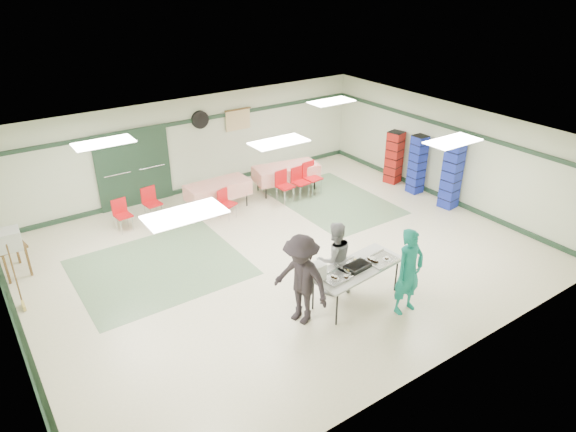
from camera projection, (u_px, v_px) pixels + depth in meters
floor at (280, 254)px, 11.78m from camera, size 11.00×11.00×0.00m
ceiling at (279, 141)px, 10.56m from camera, size 11.00×11.00×0.00m
wall_back at (191, 145)px, 14.48m from camera, size 11.00×0.00×11.00m
wall_front at (442, 302)px, 7.86m from camera, size 11.00×0.00×11.00m
wall_left at (0, 281)px, 8.39m from camera, size 0.00×9.00×9.00m
wall_right at (448, 152)px, 13.95m from camera, size 0.00×9.00×9.00m
trim_back at (190, 121)px, 14.15m from camera, size 11.00×0.06×0.10m
baseboard_back at (195, 187)px, 15.04m from camera, size 11.00×0.06×0.12m
baseboard_left at (20, 342)px, 8.98m from camera, size 0.06×9.00×0.12m
trim_right at (450, 127)px, 13.62m from camera, size 0.06×9.00×0.10m
baseboard_right at (440, 196)px, 14.52m from camera, size 0.06×9.00×0.12m
green_patch_a at (160, 267)px, 11.25m from camera, size 3.50×3.00×0.01m
green_patch_b at (334, 202)px, 14.30m from camera, size 2.50×3.50×0.01m
double_door_left at (116, 172)px, 13.46m from camera, size 0.90×0.06×2.10m
double_door_right at (151, 165)px, 13.94m from camera, size 0.90×0.06×2.10m
door_frame at (134, 169)px, 13.69m from camera, size 2.00×0.03×2.15m
wall_fan at (200, 120)px, 14.28m from camera, size 0.50×0.10×0.50m
scroll_banner at (238, 120)px, 14.97m from camera, size 0.80×0.02×0.60m
serving_table at (357, 269)px, 9.88m from camera, size 2.03×0.99×0.76m
sheet_tray_right at (382, 260)px, 10.06m from camera, size 0.66×0.53×0.02m
sheet_tray_mid at (351, 266)px, 9.85m from camera, size 0.59×0.47×0.02m
sheet_tray_left at (337, 277)px, 9.51m from camera, size 0.57×0.46×0.02m
baking_pan at (357, 266)px, 9.80m from camera, size 0.52×0.36×0.08m
foam_box_stack at (318, 272)px, 9.40m from camera, size 0.26×0.25×0.33m
volunteer_teal at (409, 272)px, 9.52m from camera, size 0.63×0.41×1.73m
volunteer_grey at (334, 259)px, 10.09m from camera, size 0.86×0.73×1.56m
volunteer_dark at (301, 280)px, 9.23m from camera, size 0.98×1.30×1.78m
dining_table_a at (286, 172)px, 14.76m from camera, size 1.95×1.12×0.77m
dining_table_b at (218, 189)px, 13.65m from camera, size 1.70×0.77×0.77m
chair_a at (299, 179)px, 14.38m from camera, size 0.44×0.44×0.87m
chair_b at (283, 183)px, 14.11m from camera, size 0.46×0.46×0.89m
chair_c at (311, 174)px, 14.58m from camera, size 0.48×0.48×0.94m
chair_d at (225, 201)px, 13.21m from camera, size 0.48×0.48×0.79m
chair_loose_a at (151, 200)px, 13.17m from camera, size 0.44×0.44×0.85m
chair_loose_b at (121, 212)px, 12.61m from camera, size 0.42×0.42×0.81m
crate_stack_blue_a at (452, 175)px, 13.59m from camera, size 0.45×0.45×1.87m
crate_stack_red at (394, 157)px, 15.21m from camera, size 0.49×0.49×1.57m
crate_stack_blue_b at (417, 164)px, 14.51m from camera, size 0.38×0.38×1.70m
printer_table at (8, 247)px, 10.77m from camera, size 0.69×0.93×0.74m
office_printer at (7, 240)px, 10.41m from camera, size 0.55×0.49×0.41m
broom at (15, 275)px, 9.65m from camera, size 0.08×0.23×1.41m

